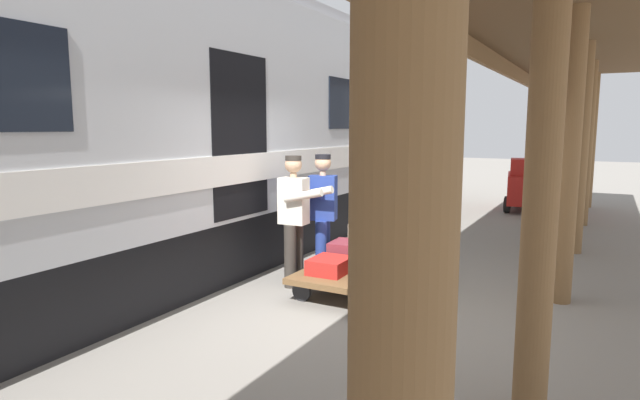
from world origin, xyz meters
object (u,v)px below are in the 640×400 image
suitcase_yellow_case (395,258)px  suitcase_burgundy_valise (350,252)px  suitcase_brown_leather (368,245)px  suitcase_tan_vintage (395,240)px  luggage_cart (372,268)px  porter_in_overalls (321,212)px  train_car (152,127)px  suitcase_cream_canvas (369,231)px  suitcase_slate_roller (411,248)px  suitcase_maroon_trunk (378,269)px  porter_by_door (295,216)px  baggage_tug (531,186)px  suitcase_red_plastic (330,266)px  suitcase_orange_carryall (375,251)px

suitcase_yellow_case → suitcase_burgundy_valise: bearing=0.0°
suitcase_brown_leather → suitcase_burgundy_valise: bearing=90.0°
suitcase_brown_leather → suitcase_tan_vintage: size_ratio=1.43×
luggage_cart → porter_in_overalls: bearing=-6.9°
train_car → suitcase_brown_leather: bearing=-152.3°
suitcase_yellow_case → suitcase_cream_canvas: size_ratio=1.20×
suitcase_slate_roller → suitcase_maroon_trunk: bearing=90.0°
porter_by_door → train_car: bearing=12.8°
suitcase_burgundy_valise → suitcase_cream_canvas: (-0.03, -0.54, 0.19)m
porter_in_overalls → luggage_cart: bearing=173.1°
suitcase_maroon_trunk → suitcase_tan_vintage: size_ratio=1.44×
suitcase_cream_canvas → porter_by_door: (0.67, 0.89, 0.29)m
suitcase_slate_roller → porter_by_door: porter_by_door is taller
baggage_tug → suitcase_red_plastic: bearing=81.2°
suitcase_tan_vintage → suitcase_orange_carryall: size_ratio=0.87×
luggage_cart → suitcase_maroon_trunk: size_ratio=3.41×
suitcase_slate_roller → suitcase_cream_canvas: suitcase_cream_canvas is taller
porter_in_overalls → porter_by_door: bearing=71.3°
suitcase_burgundy_valise → porter_in_overalls: porter_in_overalls is taller
suitcase_cream_canvas → porter_in_overalls: porter_in_overalls is taller
porter_by_door → suitcase_yellow_case: bearing=-164.6°
suitcase_maroon_trunk → suitcase_slate_roller: suitcase_slate_roller is taller
luggage_cart → suitcase_tan_vintage: (-0.31, 0.01, 0.40)m
suitcase_cream_canvas → suitcase_orange_carryall: suitcase_cream_canvas is taller
suitcase_burgundy_valise → baggage_tug: size_ratio=0.27×
suitcase_red_plastic → suitcase_slate_roller: suitcase_slate_roller is taller
suitcase_slate_roller → suitcase_yellow_case: bearing=90.0°
suitcase_brown_leather → train_car: bearing=27.7°
suitcase_yellow_case → suitcase_tan_vintage: (0.00, 0.01, 0.23)m
porter_by_door → suitcase_red_plastic: bearing=159.5°
suitcase_yellow_case → porter_by_door: 1.39m
suitcase_cream_canvas → luggage_cart: bearing=117.0°
luggage_cart → baggage_tug: bearing=-97.2°
suitcase_cream_canvas → porter_by_door: porter_by_door is taller
suitcase_red_plastic → suitcase_burgundy_valise: suitcase_burgundy_valise is taller
suitcase_cream_canvas → porter_by_door: size_ratio=0.26×
train_car → suitcase_cream_canvas: (-2.66, -1.34, -1.43)m
luggage_cart → suitcase_maroon_trunk: bearing=118.1°
suitcase_slate_roller → suitcase_brown_leather: bearing=0.0°
baggage_tug → suitcase_tan_vintage: bearing=85.1°
suitcase_slate_roller → suitcase_burgundy_valise: size_ratio=1.16×
suitcase_slate_roller → suitcase_burgundy_valise: suitcase_slate_roller is taller
suitcase_burgundy_valise → porter_by_door: porter_by_door is taller
suitcase_maroon_trunk → suitcase_red_plastic: size_ratio=1.23×
suitcase_slate_roller → suitcase_cream_canvas: bearing=3.7°
suitcase_yellow_case → suitcase_orange_carryall: size_ratio=1.09×
train_car → suitcase_cream_canvas: size_ratio=43.36×
train_car → suitcase_cream_canvas: bearing=-153.3°
suitcase_red_plastic → suitcase_maroon_trunk: bearing=-180.0°
suitcase_brown_leather → porter_by_door: (0.63, 0.93, 0.51)m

